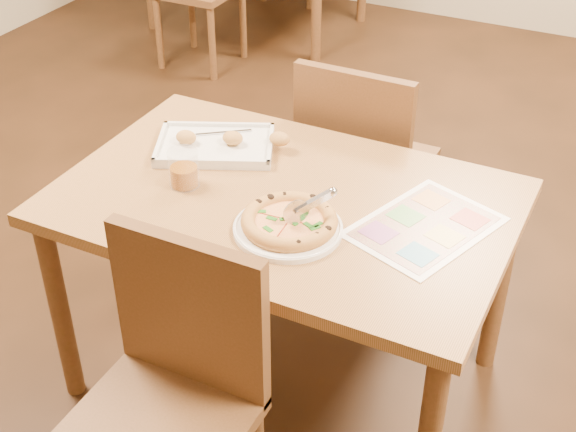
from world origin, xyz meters
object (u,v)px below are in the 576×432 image
at_px(pizza_cutter, 309,205).
at_px(glass_tumbler, 184,171).
at_px(menu, 425,226).
at_px(dining_table, 284,221).
at_px(pizza, 289,221).
at_px(appetizer_tray, 219,145).
at_px(plate, 288,229).
at_px(chair_near, 173,371).
at_px(chair_far, 360,150).

relative_size(pizza_cutter, glass_tumbler, 1.02).
bearing_deg(menu, dining_table, -175.15).
relative_size(dining_table, menu, 3.24).
xyz_separation_m(dining_table, menu, (0.41, 0.03, 0.09)).
relative_size(dining_table, pizza, 4.95).
relative_size(dining_table, appetizer_tray, 3.00).
relative_size(glass_tumbler, menu, 0.28).
height_order(plate, pizza_cutter, pizza_cutter).
bearing_deg(glass_tumbler, chair_near, -61.33).
distance_m(chair_far, plate, 0.77).
bearing_deg(pizza_cutter, pizza, 155.10).
xyz_separation_m(chair_far, pizza_cutter, (0.13, -0.72, 0.24)).
height_order(pizza, appetizer_tray, appetizer_tray).
bearing_deg(appetizer_tray, chair_far, 55.83).
relative_size(pizza, appetizer_tray, 0.61).
xyz_separation_m(appetizer_tray, glass_tumbler, (0.02, -0.22, 0.03)).
bearing_deg(plate, pizza, 84.22).
height_order(pizza_cutter, appetizer_tray, pizza_cutter).
bearing_deg(plate, glass_tumbler, 168.71).
bearing_deg(menu, appetizer_tray, 170.73).
bearing_deg(chair_far, menu, 125.94).
relative_size(appetizer_tray, glass_tumbler, 3.85).
bearing_deg(chair_near, pizza_cutter, 74.34).
distance_m(pizza, glass_tumbler, 0.38).
bearing_deg(chair_near, appetizer_tray, 112.07).
height_order(chair_far, pizza, chair_far).
bearing_deg(plate, chair_near, -100.81).
bearing_deg(menu, pizza, -151.42).
bearing_deg(chair_near, dining_table, 90.00).
xyz_separation_m(pizza, appetizer_tray, (-0.39, 0.29, -0.01)).
bearing_deg(appetizer_tray, glass_tumbler, -85.81).
xyz_separation_m(dining_table, plate, (0.09, -0.15, 0.09)).
distance_m(pizza_cutter, appetizer_tray, 0.52).
bearing_deg(dining_table, chair_far, 90.00).
distance_m(chair_near, menu, 0.77).
relative_size(plate, menu, 0.74).
relative_size(chair_far, plate, 1.59).
bearing_deg(glass_tumbler, dining_table, 14.20).
bearing_deg(glass_tumbler, chair_far, 66.82).
height_order(dining_table, pizza, pizza).
bearing_deg(glass_tumbler, pizza_cutter, -6.46).
distance_m(dining_table, appetizer_tray, 0.36).
height_order(chair_far, menu, chair_far).
distance_m(chair_near, plate, 0.49).
bearing_deg(pizza, menu, 28.58).
distance_m(chair_far, appetizer_tray, 0.57).
bearing_deg(pizza_cutter, menu, -18.77).
bearing_deg(chair_far, chair_near, 90.00).
distance_m(chair_near, pizza_cutter, 0.55).
height_order(chair_far, pizza_cutter, chair_far).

